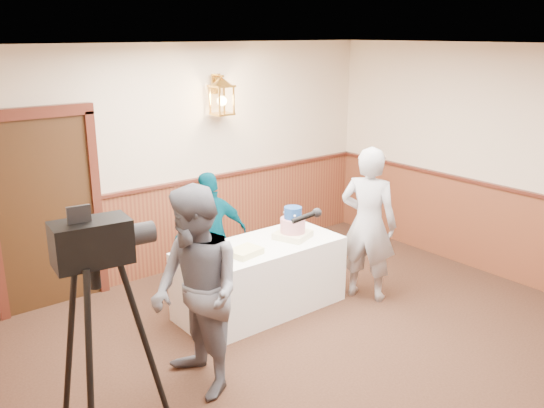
{
  "coord_description": "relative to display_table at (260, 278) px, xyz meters",
  "views": [
    {
      "loc": [
        -3.35,
        -2.64,
        2.91
      ],
      "look_at": [
        0.1,
        1.7,
        1.25
      ],
      "focal_mm": 38.0,
      "sensor_mm": 36.0,
      "label": 1
    }
  ],
  "objects": [
    {
      "name": "assistant_p",
      "position": [
        -0.22,
        0.62,
        0.35
      ],
      "size": [
        0.91,
        0.51,
        1.46
      ],
      "primitive_type": "imported",
      "rotation": [
        0.0,
        0.0,
        2.95
      ],
      "color": "#003A4A",
      "rests_on": "ground"
    },
    {
      "name": "room_shell",
      "position": [
        -0.16,
        -1.45,
        1.15
      ],
      "size": [
        6.02,
        7.02,
        2.81
      ],
      "color": "beige",
      "rests_on": "ground"
    },
    {
      "name": "display_table",
      "position": [
        0.0,
        0.0,
        0.0
      ],
      "size": [
        1.8,
        0.8,
        0.75
      ],
      "primitive_type": "cube",
      "color": "white",
      "rests_on": "ground"
    },
    {
      "name": "sheet_cake_green",
      "position": [
        -0.64,
        0.16,
        0.41
      ],
      "size": [
        0.29,
        0.25,
        0.06
      ],
      "primitive_type": "cube",
      "rotation": [
        0.0,
        0.0,
        0.15
      ],
      "color": "#AFDA9A",
      "rests_on": "display_table"
    },
    {
      "name": "interviewer",
      "position": [
        -1.28,
        -0.83,
        0.51
      ],
      "size": [
        1.51,
        0.9,
        1.77
      ],
      "rotation": [
        0.0,
        0.0,
        -1.64
      ],
      "color": "slate",
      "rests_on": "ground"
    },
    {
      "name": "sheet_cake_yellow",
      "position": [
        -0.29,
        -0.13,
        0.41
      ],
      "size": [
        0.35,
        0.29,
        0.06
      ],
      "primitive_type": "cube",
      "rotation": [
        0.0,
        0.0,
        0.18
      ],
      "color": "#F8FE97",
      "rests_on": "display_table"
    },
    {
      "name": "baker",
      "position": [
        1.14,
        -0.48,
        0.5
      ],
      "size": [
        0.65,
        0.75,
        1.74
      ],
      "primitive_type": "imported",
      "rotation": [
        0.0,
        0.0,
        2.02
      ],
      "color": "#A09FA5",
      "rests_on": "ground"
    },
    {
      "name": "ground",
      "position": [
        -0.1,
        -1.9,
        -0.38
      ],
      "size": [
        7.0,
        7.0,
        0.0
      ],
      "primitive_type": "plane",
      "color": "black",
      "rests_on": "ground"
    },
    {
      "name": "tv_camera_rig",
      "position": [
        -2.3,
        -1.37,
        0.46
      ],
      "size": [
        0.73,
        0.68,
        1.85
      ],
      "rotation": [
        0.0,
        0.0,
        -0.12
      ],
      "color": "black",
      "rests_on": "ground"
    },
    {
      "name": "tiered_cake",
      "position": [
        0.41,
        -0.05,
        0.51
      ],
      "size": [
        0.44,
        0.44,
        0.35
      ],
      "rotation": [
        0.0,
        0.0,
        0.37
      ],
      "color": "beige",
      "rests_on": "display_table"
    }
  ]
}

